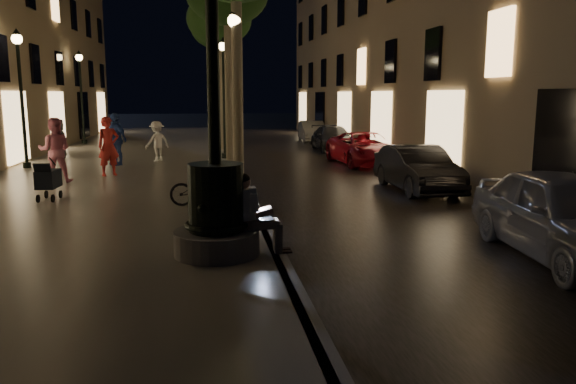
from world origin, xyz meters
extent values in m
plane|color=black|center=(0.00, 15.00, 0.00)|extent=(120.00, 120.00, 0.00)
cube|color=black|center=(3.00, 15.00, 0.01)|extent=(6.00, 45.00, 0.02)
cube|color=#68645B|center=(-4.00, 15.00, 0.10)|extent=(8.00, 45.00, 0.20)
cube|color=#59595B|center=(0.00, 15.00, 0.10)|extent=(0.25, 45.00, 0.20)
cylinder|color=#59595B|center=(-1.00, 2.00, 0.40)|extent=(1.40, 1.40, 0.40)
cylinder|color=black|center=(-1.00, 2.00, 1.15)|extent=(0.90, 0.90, 1.10)
torus|color=black|center=(-1.00, 2.00, 0.70)|extent=(1.04, 1.04, 0.10)
torus|color=black|center=(-1.00, 2.00, 1.55)|extent=(0.89, 0.89, 0.09)
cylinder|color=black|center=(-1.00, 2.00, 3.30)|extent=(0.20, 0.20, 3.20)
cube|color=tan|center=(-0.45, 2.00, 0.69)|extent=(0.35, 0.24, 0.18)
cube|color=white|center=(-0.51, 2.00, 1.02)|extent=(0.44, 0.26, 0.56)
sphere|color=tan|center=(-0.54, 2.00, 1.39)|extent=(0.21, 0.21, 0.21)
sphere|color=black|center=(-0.55, 2.00, 1.43)|extent=(0.21, 0.21, 0.21)
cube|color=tan|center=(-0.21, 1.91, 0.69)|extent=(0.45, 0.13, 0.14)
cube|color=tan|center=(-0.21, 2.09, 0.69)|extent=(0.45, 0.13, 0.14)
cube|color=tan|center=(0.00, 1.91, 0.44)|extent=(0.13, 0.12, 0.49)
cube|color=tan|center=(0.00, 2.09, 0.44)|extent=(0.13, 0.12, 0.49)
cube|color=black|center=(0.10, 1.91, 0.21)|extent=(0.26, 0.10, 0.03)
cube|color=black|center=(0.10, 2.09, 0.21)|extent=(0.26, 0.10, 0.03)
cube|color=black|center=(-0.19, 2.00, 0.77)|extent=(0.24, 0.33, 0.02)
cube|color=black|center=(-0.35, 2.00, 0.88)|extent=(0.09, 0.33, 0.21)
cube|color=#B1C8FD|center=(-0.34, 2.00, 0.88)|extent=(0.06, 0.30, 0.18)
cylinder|color=#6B604C|center=(-0.25, 8.00, 2.70)|extent=(0.28, 0.28, 5.00)
cylinder|color=#6B604C|center=(-0.20, 14.00, 2.75)|extent=(0.28, 0.28, 5.10)
cylinder|color=#6B604C|center=(-0.30, 20.00, 2.65)|extent=(0.28, 0.28, 4.90)
ellipsoid|color=black|center=(-0.30, 20.00, 6.20)|extent=(3.00, 3.00, 2.40)
cylinder|color=#6B604C|center=(-0.22, 26.00, 2.80)|extent=(0.28, 0.28, 5.20)
ellipsoid|color=black|center=(-0.22, 26.00, 6.50)|extent=(3.00, 3.00, 2.40)
cylinder|color=black|center=(-0.30, 8.00, 0.30)|extent=(0.28, 0.28, 0.20)
cylinder|color=black|center=(-0.30, 8.00, 2.40)|extent=(0.12, 0.12, 4.40)
sphere|color=#FFD88C|center=(-0.30, 8.00, 4.65)|extent=(0.36, 0.36, 0.36)
cone|color=black|center=(-0.30, 8.00, 4.90)|extent=(0.30, 0.30, 0.22)
cylinder|color=black|center=(-0.30, 16.00, 0.30)|extent=(0.28, 0.28, 0.20)
cylinder|color=black|center=(-0.30, 16.00, 2.40)|extent=(0.12, 0.12, 4.40)
sphere|color=#FFD88C|center=(-0.30, 16.00, 4.65)|extent=(0.36, 0.36, 0.36)
cone|color=black|center=(-0.30, 16.00, 4.90)|extent=(0.30, 0.30, 0.22)
cylinder|color=black|center=(-0.30, 24.00, 0.30)|extent=(0.28, 0.28, 0.20)
cylinder|color=black|center=(-0.30, 24.00, 2.40)|extent=(0.12, 0.12, 4.40)
sphere|color=#FFD88C|center=(-0.30, 24.00, 4.65)|extent=(0.36, 0.36, 0.36)
cone|color=black|center=(-0.30, 24.00, 4.90)|extent=(0.30, 0.30, 0.22)
cylinder|color=black|center=(-0.30, 32.00, 0.30)|extent=(0.28, 0.28, 0.20)
cylinder|color=black|center=(-0.30, 32.00, 2.40)|extent=(0.12, 0.12, 4.40)
sphere|color=#FFD88C|center=(-0.30, 32.00, 4.65)|extent=(0.36, 0.36, 0.36)
cone|color=black|center=(-0.30, 32.00, 4.90)|extent=(0.30, 0.30, 0.22)
cylinder|color=black|center=(-7.40, 14.00, 0.30)|extent=(0.28, 0.28, 0.20)
cylinder|color=black|center=(-7.40, 14.00, 2.40)|extent=(0.12, 0.12, 4.40)
sphere|color=#FFD88C|center=(-7.40, 14.00, 4.65)|extent=(0.36, 0.36, 0.36)
cone|color=black|center=(-7.40, 14.00, 4.90)|extent=(0.30, 0.30, 0.22)
cylinder|color=black|center=(-7.40, 24.00, 0.30)|extent=(0.28, 0.28, 0.20)
cylinder|color=black|center=(-7.40, 24.00, 2.40)|extent=(0.12, 0.12, 4.40)
sphere|color=#FFD88C|center=(-7.40, 24.00, 4.65)|extent=(0.36, 0.36, 0.36)
cone|color=black|center=(-7.40, 24.00, 4.90)|extent=(0.30, 0.30, 0.22)
cube|color=black|center=(-4.97, 7.38, 0.73)|extent=(0.49, 0.76, 0.44)
cube|color=black|center=(-5.00, 7.04, 1.03)|extent=(0.40, 0.20, 0.28)
cylinder|color=black|center=(-5.17, 7.10, 0.30)|extent=(0.05, 0.20, 0.19)
cylinder|color=black|center=(-4.82, 7.08, 0.30)|extent=(0.05, 0.20, 0.19)
cylinder|color=black|center=(-5.13, 7.69, 0.30)|extent=(0.05, 0.20, 0.19)
cylinder|color=black|center=(-4.78, 7.66, 0.30)|extent=(0.05, 0.20, 0.19)
cylinder|color=black|center=(-4.95, 7.77, 1.12)|extent=(0.06, 0.44, 0.27)
imported|color=#9E9EA5|center=(4.89, 1.50, 0.76)|extent=(2.17, 4.62, 1.53)
imported|color=black|center=(4.93, 8.36, 0.66)|extent=(1.41, 4.02, 1.32)
imported|color=maroon|center=(5.20, 14.64, 0.65)|extent=(2.38, 4.75, 1.29)
imported|color=#2F3034|center=(5.20, 20.20, 0.61)|extent=(1.80, 4.25, 1.22)
imported|color=#A1A19C|center=(5.20, 25.62, 0.61)|extent=(1.48, 3.78, 1.22)
imported|color=red|center=(-4.17, 11.56, 1.14)|extent=(0.82, 0.72, 1.89)
imported|color=#C4677F|center=(-5.51, 10.35, 1.16)|extent=(0.99, 0.81, 1.91)
imported|color=white|center=(-2.95, 15.35, 0.98)|extent=(1.16, 1.05, 1.56)
imported|color=navy|center=(-4.35, 14.35, 1.16)|extent=(1.12, 1.13, 1.92)
imported|color=#333338|center=(-7.00, 17.13, 0.99)|extent=(0.62, 0.84, 1.58)
imported|color=black|center=(-1.18, 6.10, 0.62)|extent=(1.68, 0.77, 0.85)
camera|label=1|loc=(-1.19, -6.98, 2.80)|focal=35.00mm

